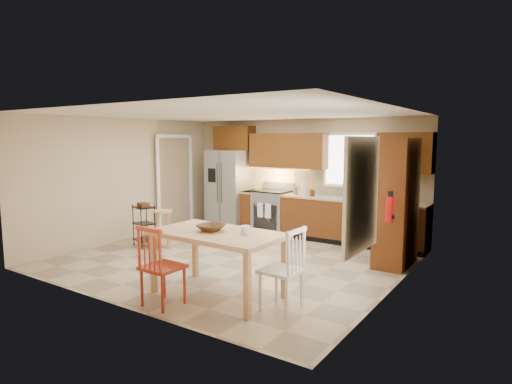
{
  "coord_description": "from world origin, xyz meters",
  "views": [
    {
      "loc": [
        4.35,
        -5.82,
        2.08
      ],
      "look_at": [
        0.2,
        0.4,
        1.15
      ],
      "focal_mm": 30.0,
      "sensor_mm": 36.0,
      "label": 1
    }
  ],
  "objects_px": {
    "soap_bottle": "(360,195)",
    "table_bowl": "(211,231)",
    "fire_extinguisher": "(390,209)",
    "dining_table": "(218,264)",
    "range_stove": "(272,212)",
    "chair_white": "(281,269)",
    "chair_red": "(163,265)",
    "table_jar": "(246,232)",
    "utility_cart": "(144,226)",
    "pantry": "(397,202)",
    "bar_stool": "(163,229)",
    "refrigerator": "(230,189)"
  },
  "relations": [
    {
      "from": "dining_table",
      "to": "range_stove",
      "type": "bearing_deg",
      "value": 112.32
    },
    {
      "from": "refrigerator",
      "to": "table_bowl",
      "type": "height_order",
      "value": "refrigerator"
    },
    {
      "from": "table_bowl",
      "to": "table_jar",
      "type": "height_order",
      "value": "table_jar"
    },
    {
      "from": "refrigerator",
      "to": "table_bowl",
      "type": "bearing_deg",
      "value": -56.01
    },
    {
      "from": "fire_extinguisher",
      "to": "table_bowl",
      "type": "relative_size",
      "value": 1.02
    },
    {
      "from": "table_bowl",
      "to": "dining_table",
      "type": "bearing_deg",
      "value": 0.0
    },
    {
      "from": "chair_red",
      "to": "range_stove",
      "type": "bearing_deg",
      "value": 105.14
    },
    {
      "from": "dining_table",
      "to": "chair_red",
      "type": "bearing_deg",
      "value": -116.87
    },
    {
      "from": "table_jar",
      "to": "dining_table",
      "type": "bearing_deg",
      "value": -164.05
    },
    {
      "from": "range_stove",
      "to": "chair_red",
      "type": "bearing_deg",
      "value": -76.29
    },
    {
      "from": "range_stove",
      "to": "table_jar",
      "type": "relative_size",
      "value": 5.54
    },
    {
      "from": "refrigerator",
      "to": "bar_stool",
      "type": "bearing_deg",
      "value": -85.98
    },
    {
      "from": "pantry",
      "to": "bar_stool",
      "type": "height_order",
      "value": "pantry"
    },
    {
      "from": "bar_stool",
      "to": "utility_cart",
      "type": "distance_m",
      "value": 0.45
    },
    {
      "from": "pantry",
      "to": "range_stove",
      "type": "bearing_deg",
      "value": 161.71
    },
    {
      "from": "soap_bottle",
      "to": "dining_table",
      "type": "xyz_separation_m",
      "value": [
        -0.62,
        -3.61,
        -0.57
      ]
    },
    {
      "from": "pantry",
      "to": "fire_extinguisher",
      "type": "distance_m",
      "value": 1.07
    },
    {
      "from": "table_jar",
      "to": "utility_cart",
      "type": "xyz_separation_m",
      "value": [
        -3.22,
        1.15,
        -0.49
      ]
    },
    {
      "from": "soap_bottle",
      "to": "chair_red",
      "type": "distance_m",
      "value": 4.4
    },
    {
      "from": "range_stove",
      "to": "bar_stool",
      "type": "relative_size",
      "value": 1.24
    },
    {
      "from": "table_jar",
      "to": "utility_cart",
      "type": "height_order",
      "value": "table_jar"
    },
    {
      "from": "pantry",
      "to": "table_bowl",
      "type": "distance_m",
      "value": 3.19
    },
    {
      "from": "table_jar",
      "to": "refrigerator",
      "type": "bearing_deg",
      "value": 129.83
    },
    {
      "from": "table_jar",
      "to": "bar_stool",
      "type": "height_order",
      "value": "table_jar"
    },
    {
      "from": "fire_extinguisher",
      "to": "chair_white",
      "type": "xyz_separation_m",
      "value": [
        -0.82,
        -1.61,
        -0.59
      ]
    },
    {
      "from": "range_stove",
      "to": "bar_stool",
      "type": "height_order",
      "value": "range_stove"
    },
    {
      "from": "soap_bottle",
      "to": "table_bowl",
      "type": "bearing_deg",
      "value": -101.41
    },
    {
      "from": "dining_table",
      "to": "chair_red",
      "type": "distance_m",
      "value": 0.74
    },
    {
      "from": "refrigerator",
      "to": "dining_table",
      "type": "height_order",
      "value": "refrigerator"
    },
    {
      "from": "fire_extinguisher",
      "to": "dining_table",
      "type": "xyz_separation_m",
      "value": [
        -1.77,
        -1.66,
        -0.68
      ]
    },
    {
      "from": "fire_extinguisher",
      "to": "dining_table",
      "type": "distance_m",
      "value": 2.52
    },
    {
      "from": "range_stove",
      "to": "utility_cart",
      "type": "relative_size",
      "value": 1.13
    },
    {
      "from": "refrigerator",
      "to": "utility_cart",
      "type": "distance_m",
      "value": 2.45
    },
    {
      "from": "dining_table",
      "to": "utility_cart",
      "type": "relative_size",
      "value": 2.14
    },
    {
      "from": "refrigerator",
      "to": "bar_stool",
      "type": "distance_m",
      "value": 2.36
    },
    {
      "from": "range_stove",
      "to": "bar_stool",
      "type": "distance_m",
      "value": 2.56
    },
    {
      "from": "fire_extinguisher",
      "to": "soap_bottle",
      "type": "bearing_deg",
      "value": 120.53
    },
    {
      "from": "bar_stool",
      "to": "refrigerator",
      "type": "bearing_deg",
      "value": 91.74
    },
    {
      "from": "fire_extinguisher",
      "to": "table_bowl",
      "type": "bearing_deg",
      "value": -138.53
    },
    {
      "from": "soap_bottle",
      "to": "bar_stool",
      "type": "distance_m",
      "value": 3.83
    },
    {
      "from": "chair_white",
      "to": "utility_cart",
      "type": "height_order",
      "value": "chair_white"
    },
    {
      "from": "soap_bottle",
      "to": "table_bowl",
      "type": "xyz_separation_m",
      "value": [
        -0.73,
        -3.61,
        -0.14
      ]
    },
    {
      "from": "chair_red",
      "to": "table_bowl",
      "type": "height_order",
      "value": "chair_red"
    },
    {
      "from": "refrigerator",
      "to": "utility_cart",
      "type": "bearing_deg",
      "value": -96.6
    },
    {
      "from": "soap_bottle",
      "to": "bar_stool",
      "type": "height_order",
      "value": "soap_bottle"
    },
    {
      "from": "table_jar",
      "to": "chair_red",
      "type": "bearing_deg",
      "value": -133.93
    },
    {
      "from": "soap_bottle",
      "to": "fire_extinguisher",
      "type": "relative_size",
      "value": 0.53
    },
    {
      "from": "refrigerator",
      "to": "chair_white",
      "type": "distance_m",
      "value": 5.03
    },
    {
      "from": "soap_bottle",
      "to": "pantry",
      "type": "distance_m",
      "value": 1.31
    },
    {
      "from": "soap_bottle",
      "to": "pantry",
      "type": "bearing_deg",
      "value": -43.45
    }
  ]
}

